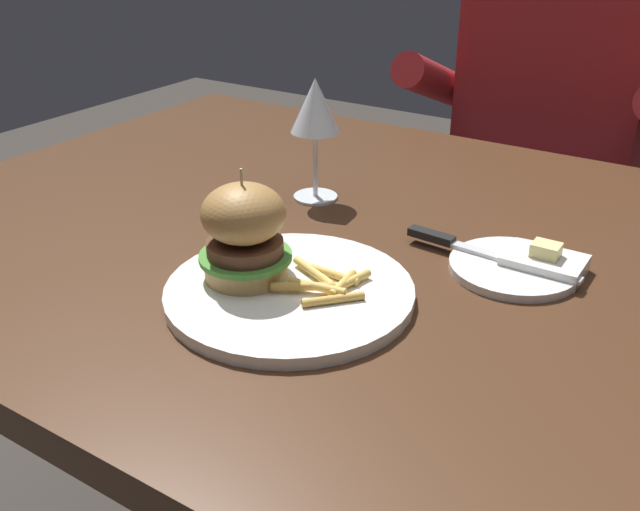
% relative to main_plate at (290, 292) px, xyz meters
% --- Properties ---
extents(dining_table, '(1.24, 0.93, 0.74)m').
position_rel_main_plate_xyz_m(dining_table, '(-0.04, 0.18, -0.09)').
color(dining_table, '#472B19').
rests_on(dining_table, ground).
extents(main_plate, '(0.27, 0.27, 0.01)m').
position_rel_main_plate_xyz_m(main_plate, '(0.00, 0.00, 0.00)').
color(main_plate, white).
rests_on(main_plate, dining_table).
extents(burger_sandwich, '(0.10, 0.10, 0.13)m').
position_rel_main_plate_xyz_m(burger_sandwich, '(-0.05, -0.01, 0.06)').
color(burger_sandwich, tan).
rests_on(burger_sandwich, main_plate).
extents(fries_pile, '(0.11, 0.10, 0.01)m').
position_rel_main_plate_xyz_m(fries_pile, '(0.04, 0.02, 0.01)').
color(fries_pile, gold).
rests_on(fries_pile, main_plate).
extents(wine_glass, '(0.07, 0.07, 0.17)m').
position_rel_main_plate_xyz_m(wine_glass, '(-0.13, 0.26, 0.12)').
color(wine_glass, silver).
rests_on(wine_glass, dining_table).
extents(bread_plate, '(0.15, 0.15, 0.01)m').
position_rel_main_plate_xyz_m(bread_plate, '(0.18, 0.19, -0.00)').
color(bread_plate, white).
rests_on(bread_plate, dining_table).
extents(table_knife, '(0.22, 0.03, 0.01)m').
position_rel_main_plate_xyz_m(table_knife, '(0.13, 0.19, 0.01)').
color(table_knife, silver).
rests_on(table_knife, bread_plate).
extents(butter_dish, '(0.09, 0.06, 0.04)m').
position_rel_main_plate_xyz_m(butter_dish, '(0.21, 0.21, 0.00)').
color(butter_dish, white).
rests_on(butter_dish, dining_table).
extents(diner_person, '(0.51, 0.36, 1.18)m').
position_rel_main_plate_xyz_m(diner_person, '(0.01, 0.92, -0.18)').
color(diner_person, '#282833').
rests_on(diner_person, ground).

